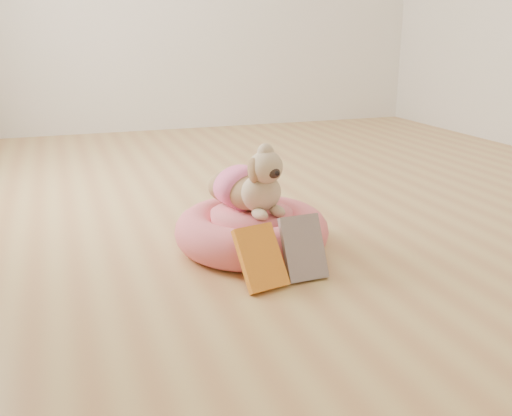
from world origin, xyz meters
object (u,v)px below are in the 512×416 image
object	(u,v)px
dog	(250,174)
book_white	(303,248)
pet_bed	(252,231)
book_yellow	(261,258)

from	to	relation	value
dog	book_white	distance (m)	0.39
pet_bed	book_yellow	bearing A→B (deg)	-103.95
pet_bed	book_yellow	world-z (taller)	book_yellow
pet_bed	book_yellow	xyz separation A→B (m)	(-0.08, -0.32, 0.02)
pet_bed	dog	distance (m)	0.22
pet_bed	book_white	xyz separation A→B (m)	(0.08, -0.31, 0.03)
book_white	dog	bearing A→B (deg)	100.41
book_yellow	book_white	size ratio (longest dim) A/B	0.98
book_yellow	pet_bed	bearing A→B (deg)	64.65
dog	book_yellow	world-z (taller)	dog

